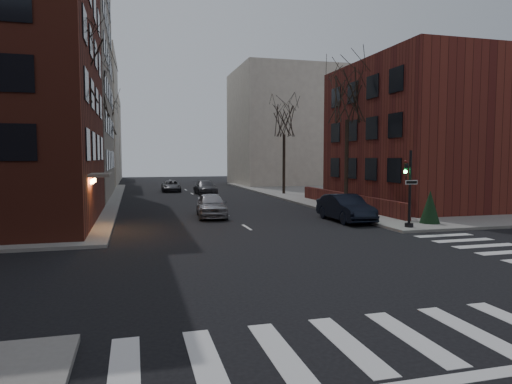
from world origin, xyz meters
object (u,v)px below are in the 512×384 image
at_px(streetlamp_far, 112,154).
at_px(parked_sedan, 345,208).
at_px(tree_left_b, 93,91).
at_px(tree_right_a, 347,97).
at_px(car_lane_gray, 205,187).
at_px(evergreen_shrub, 430,207).
at_px(traffic_signal, 409,194).
at_px(car_lane_far, 171,186).
at_px(streetlamp_near, 99,151).
at_px(tree_left_a, 73,67).
at_px(sandwich_board, 344,204).
at_px(tree_left_c, 104,118).
at_px(tree_right_b, 284,120).
at_px(car_lane_silver, 211,205).

bearing_deg(streetlamp_far, parked_sedan, -63.77).
relative_size(tree_left_b, parked_sedan, 2.22).
distance_m(tree_right_a, car_lane_gray, 20.03).
distance_m(parked_sedan, evergreen_shrub, 4.69).
bearing_deg(streetlamp_far, traffic_signal, -63.94).
xyz_separation_m(parked_sedan, car_lane_far, (-8.07, 26.87, -0.18)).
distance_m(tree_right_a, streetlamp_near, 17.87).
bearing_deg(tree_left_a, tree_left_b, 90.00).
bearing_deg(car_lane_far, tree_left_b, -115.23).
relative_size(streetlamp_near, parked_sedan, 1.29).
height_order(parked_sedan, sandwich_board, parked_sedan).
bearing_deg(tree_right_a, streetlamp_near, 166.76).
height_order(tree_right_a, car_lane_gray, tree_right_a).
relative_size(tree_left_c, car_lane_far, 2.19).
bearing_deg(evergreen_shrub, tree_left_c, 121.98).
bearing_deg(sandwich_board, parked_sedan, -132.77).
height_order(tree_right_a, sandwich_board, tree_right_a).
bearing_deg(tree_left_a, car_lane_far, 74.88).
distance_m(streetlamp_near, sandwich_board, 17.47).
distance_m(tree_left_b, parked_sedan, 21.58).
bearing_deg(traffic_signal, streetlamp_far, 116.06).
relative_size(traffic_signal, sandwich_board, 4.43).
bearing_deg(tree_left_c, sandwich_board, -54.28).
relative_size(tree_left_c, streetlamp_near, 1.55).
distance_m(tree_left_a, sandwich_board, 18.75).
xyz_separation_m(tree_left_b, car_lane_gray, (10.05, 9.04, -8.22)).
height_order(tree_left_a, tree_right_a, tree_left_a).
xyz_separation_m(tree_right_a, tree_right_b, (0.00, 14.00, -0.44)).
bearing_deg(car_lane_gray, parked_sedan, -79.00).
distance_m(tree_right_b, car_lane_far, 14.86).
bearing_deg(tree_left_b, traffic_signal, -45.46).
bearing_deg(tree_left_b, tree_left_c, 90.00).
height_order(tree_left_b, car_lane_far, tree_left_b).
height_order(car_lane_gray, evergreen_shrub, evergreen_shrub).
bearing_deg(tree_right_b, streetlamp_near, -149.53).
distance_m(traffic_signal, car_lane_far, 32.21).
distance_m(tree_left_b, tree_left_c, 14.03).
xyz_separation_m(tree_right_b, sandwich_board, (-0.78, -15.39, -6.99)).
distance_m(tree_right_b, sandwich_board, 16.92).
relative_size(parked_sedan, evergreen_shrub, 2.67).
xyz_separation_m(tree_left_b, car_lane_far, (6.93, 13.65, -8.30)).
relative_size(streetlamp_far, car_lane_far, 1.41).
bearing_deg(streetlamp_far, streetlamp_near, -90.00).
height_order(tree_right_b, evergreen_shrub, tree_right_b).
height_order(tree_left_c, car_lane_far, tree_left_c).
bearing_deg(sandwich_board, tree_left_a, 171.43).
relative_size(tree_left_c, evergreen_shrub, 5.35).
bearing_deg(evergreen_shrub, car_lane_silver, 148.58).
bearing_deg(tree_right_a, tree_left_c, 128.66).
bearing_deg(car_lane_far, streetlamp_far, 161.28).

